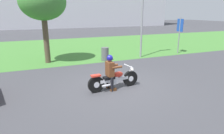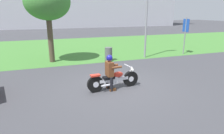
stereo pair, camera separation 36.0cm
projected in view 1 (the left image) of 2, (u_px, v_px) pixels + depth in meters
name	position (u px, v px, depth m)	size (l,w,h in m)	color
ground	(116.00, 86.00, 7.92)	(120.00, 120.00, 0.00)	#424247
grass_verge	(71.00, 47.00, 16.75)	(60.00, 12.00, 0.01)	#478438
motorcycle_lead	(114.00, 80.00, 7.55)	(2.16, 0.66, 0.88)	black
rider_lead	(110.00, 70.00, 7.36)	(0.57, 0.49, 1.40)	black
tree_roadside	(43.00, 2.00, 10.73)	(2.60, 2.60, 4.57)	brown
streetlight_pole	(144.00, 6.00, 12.25)	(0.96, 0.20, 5.26)	gray
trash_can	(105.00, 54.00, 11.99)	(0.46, 0.46, 0.85)	#595E5B
sign_banner	(180.00, 30.00, 13.93)	(0.08, 0.60, 2.60)	gray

